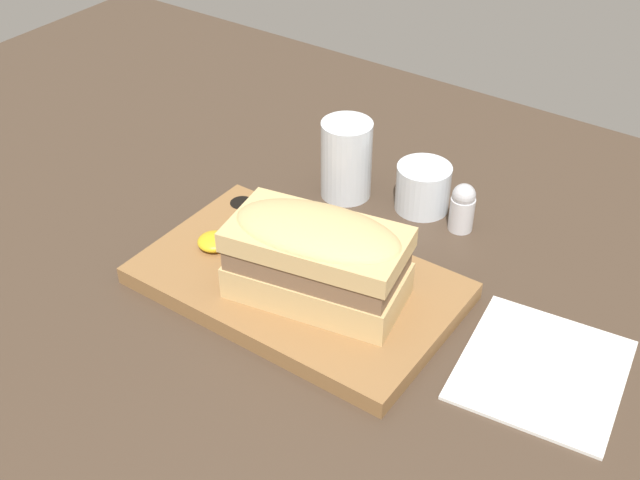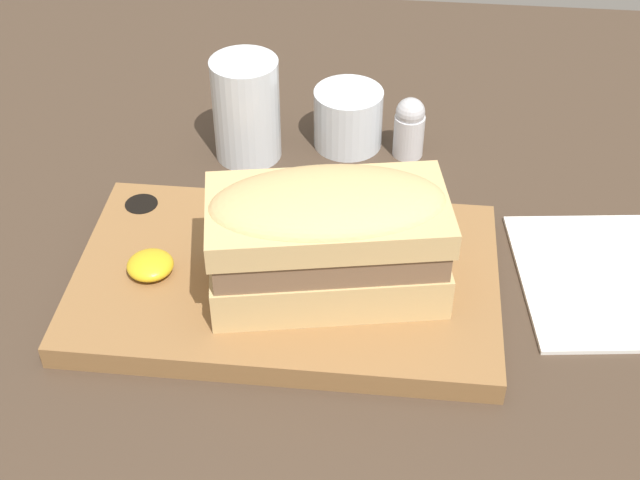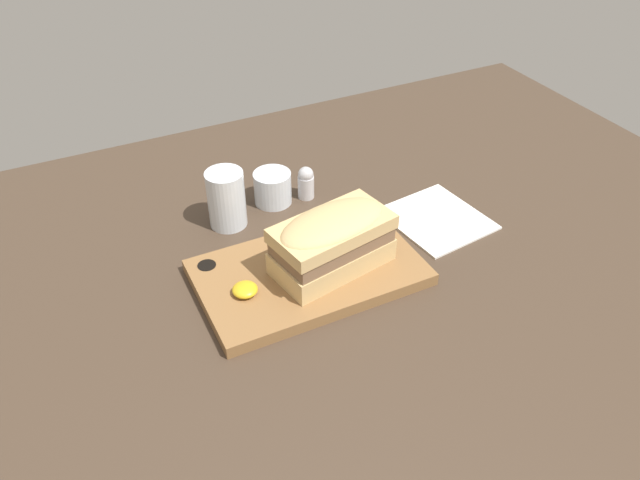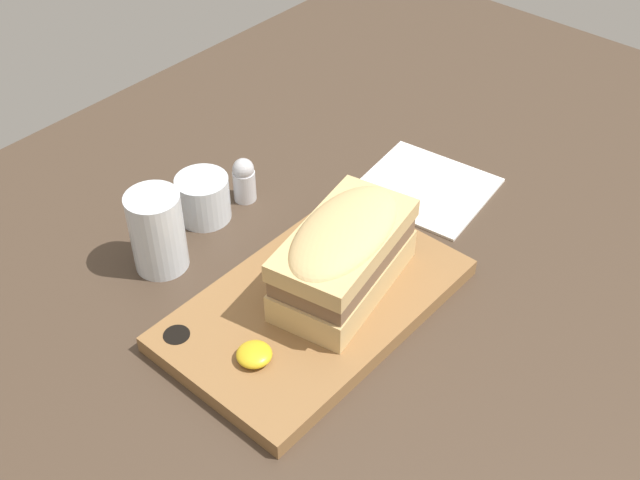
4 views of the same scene
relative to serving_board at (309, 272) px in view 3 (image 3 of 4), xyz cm
name	(u,v)px [view 3 (image 3 of 4)]	position (x,y,z in cm)	size (l,w,h in cm)	color
dining_table	(320,298)	(-0.16, -4.29, -2.04)	(169.69, 121.16, 2.00)	#423326
serving_board	(309,272)	(0.00, 0.00, 0.00)	(34.82, 21.12, 2.12)	olive
sandwich	(332,239)	(3.34, -1.26, 6.37)	(19.88, 12.79, 9.92)	tan
mustard_dollop	(245,290)	(-11.22, -1.26, 1.80)	(3.85, 3.85, 1.54)	gold
water_glass	(227,202)	(-6.60, 19.38, 3.50)	(6.59, 6.59, 10.46)	silver
wine_glass	(273,189)	(3.16, 22.25, 1.73)	(6.93, 6.93, 6.07)	silver
napkin	(437,219)	(27.11, 3.89, -0.84)	(17.43, 18.43, 0.40)	white
salt_shaker	(306,182)	(9.32, 20.98, 2.17)	(3.04, 3.04, 6.37)	silver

